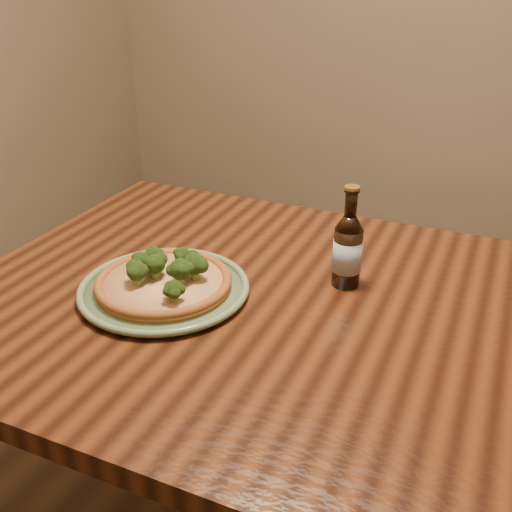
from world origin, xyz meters
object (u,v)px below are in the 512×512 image
at_px(table, 381,369).
at_px(plate, 164,289).
at_px(beer_bottle, 348,250).
at_px(pizza, 164,280).

distance_m(table, plate, 0.42).
bearing_deg(beer_bottle, table, -69.25).
distance_m(plate, pizza, 0.02).
bearing_deg(beer_bottle, pizza, -173.17).
distance_m(pizza, beer_bottle, 0.35).
relative_size(pizza, beer_bottle, 1.27).
relative_size(table, plate, 4.98).
bearing_deg(plate, pizza, 52.32).
relative_size(plate, beer_bottle, 1.60).
height_order(pizza, beer_bottle, beer_bottle).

